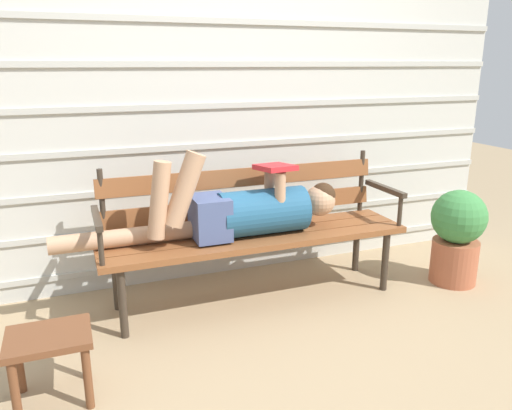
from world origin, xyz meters
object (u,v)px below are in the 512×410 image
Objects in this scene: park_bench at (252,223)px; potted_plant at (457,234)px; reclining_person at (242,210)px; footstool at (50,349)px.

park_bench reaches higher than potted_plant.
park_bench is 0.16m from reclining_person.
reclining_person reaches higher than footstool.
reclining_person is 1.26m from footstool.
park_bench is at bearing 29.58° from footstool.
potted_plant reaches higher than footstool.
park_bench is 2.95× the size of potted_plant.
reclining_person is at bearing 28.86° from footstool.
park_bench reaches higher than footstool.
footstool is (-1.16, -0.66, -0.22)m from park_bench.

